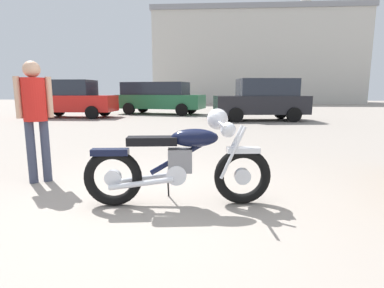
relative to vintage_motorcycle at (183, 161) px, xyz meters
name	(u,v)px	position (x,y,z in m)	size (l,w,h in m)	color
ground_plane	(148,209)	(-0.35, -0.22, -0.49)	(80.00, 80.00, 0.00)	gray
vintage_motorcycle	(183,161)	(0.00, 0.00, 0.00)	(2.07, 0.74, 1.07)	black
bystander	(35,109)	(-2.12, 0.61, 0.53)	(0.40, 0.30, 1.66)	#383D51
silver_sedan_mid	(262,99)	(1.97, 10.31, 0.43)	(4.11, 2.29, 1.78)	black
red_hatchback_near	(72,98)	(-6.95, 10.80, 0.43)	(3.97, 1.96, 1.78)	black
dark_sedan_left	(159,97)	(-3.28, 13.47, 0.45)	(4.92, 2.54, 1.74)	black
industrial_building	(254,58)	(3.35, 32.41, 4.35)	(21.87, 9.81, 18.37)	beige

